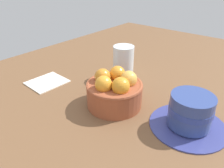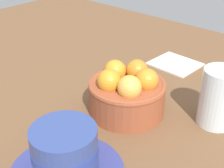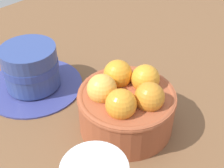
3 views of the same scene
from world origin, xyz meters
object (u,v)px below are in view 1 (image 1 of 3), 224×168
water_glass (123,62)px  folded_napkin (47,82)px  terracotta_bowl (115,90)px  coffee_cup (190,113)px

water_glass → folded_napkin: size_ratio=0.97×
terracotta_bowl → coffee_cup: (-3.45, 16.93, -0.66)cm
water_glass → folded_napkin: 22.88cm
coffee_cup → water_glass: bearing=-111.7°
terracotta_bowl → folded_napkin: terracotta_bowl is taller
coffee_cup → folded_napkin: coffee_cup is taller
folded_napkin → coffee_cup: bearing=100.4°
terracotta_bowl → coffee_cup: size_ratio=0.84×
terracotta_bowl → coffee_cup: terracotta_bowl is taller
terracotta_bowl → folded_napkin: bearing=-80.5°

